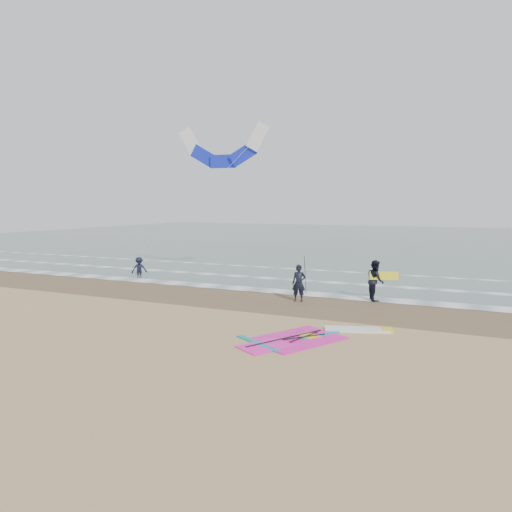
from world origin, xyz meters
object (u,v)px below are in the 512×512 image
at_px(person_wading, 139,264).
at_px(surf_kite, 223,150).
at_px(person_standing, 299,283).
at_px(person_walking, 375,280).
at_px(windsurf_rig, 315,336).

xyz_separation_m(person_wading, surf_kite, (4.92, 2.17, 7.07)).
height_order(person_standing, surf_kite, surf_kite).
bearing_deg(person_walking, surf_kite, 45.98).
bearing_deg(windsurf_rig, person_standing, 113.64).
height_order(person_standing, person_wading, person_standing).
distance_m(windsurf_rig, person_wading, 16.66).
xyz_separation_m(person_standing, surf_kite, (-6.88, 5.67, 6.97)).
distance_m(windsurf_rig, surf_kite, 16.31).
relative_size(windsurf_rig, person_wading, 3.21).
bearing_deg(person_standing, person_walking, 17.47).
bearing_deg(windsurf_rig, surf_kite, 129.97).
height_order(person_walking, surf_kite, surf_kite).
xyz_separation_m(person_standing, person_walking, (3.21, 1.62, 0.10)).
distance_m(windsurf_rig, person_walking, 7.04).
xyz_separation_m(person_walking, surf_kite, (-10.10, 4.06, 6.87)).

